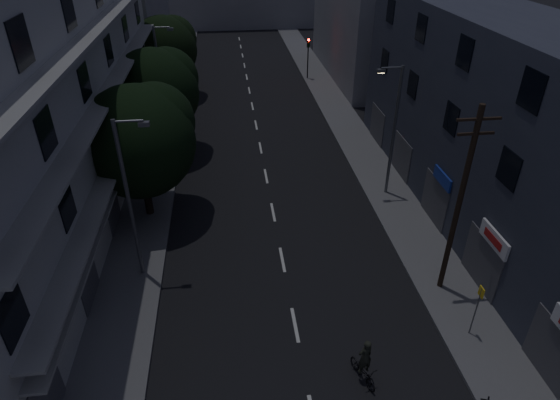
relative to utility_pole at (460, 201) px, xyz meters
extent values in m
plane|color=black|center=(-7.17, 16.99, -4.87)|extent=(160.00, 160.00, 0.00)
cube|color=#565659|center=(-14.67, 16.99, -4.79)|extent=(3.00, 90.00, 0.15)
cube|color=#565659|center=(0.33, 16.99, -4.79)|extent=(3.00, 90.00, 0.15)
cube|color=beige|center=(-7.17, -1.51, -4.86)|extent=(0.15, 2.00, 0.01)
cube|color=beige|center=(-7.17, 2.99, -4.86)|extent=(0.15, 2.00, 0.01)
cube|color=beige|center=(-7.17, 7.49, -4.86)|extent=(0.15, 2.00, 0.01)
cube|color=beige|center=(-7.17, 11.99, -4.86)|extent=(0.15, 2.00, 0.01)
cube|color=beige|center=(-7.17, 16.49, -4.86)|extent=(0.15, 2.00, 0.01)
cube|color=beige|center=(-7.17, 20.99, -4.86)|extent=(0.15, 2.00, 0.01)
cube|color=beige|center=(-7.17, 25.49, -4.86)|extent=(0.15, 2.00, 0.01)
cube|color=beige|center=(-7.17, 29.99, -4.86)|extent=(0.15, 2.00, 0.01)
cube|color=beige|center=(-7.17, 34.49, -4.86)|extent=(0.15, 2.00, 0.01)
cube|color=beige|center=(-7.17, 38.99, -4.86)|extent=(0.15, 2.00, 0.01)
cube|color=beige|center=(-7.17, 43.49, -4.86)|extent=(0.15, 2.00, 0.01)
cube|color=beige|center=(-7.17, 47.99, -4.86)|extent=(0.15, 2.00, 0.01)
cube|color=beige|center=(-7.17, 52.49, -4.86)|extent=(0.15, 2.00, 0.01)
cube|color=#A1A19C|center=(-19.17, 9.99, 2.13)|extent=(6.00, 36.00, 14.00)
cube|color=black|center=(-16.15, -5.01, -2.87)|extent=(0.06, 1.60, 1.60)
cube|color=black|center=(-16.15, 0.99, -2.87)|extent=(0.06, 1.60, 1.60)
cube|color=black|center=(-16.15, 6.99, -2.87)|extent=(0.06, 1.60, 1.60)
cube|color=black|center=(-16.15, 12.99, -2.87)|extent=(0.06, 1.60, 1.60)
cube|color=black|center=(-16.15, 18.99, -2.87)|extent=(0.06, 1.60, 1.60)
cube|color=black|center=(-16.15, 24.99, -2.87)|extent=(0.06, 1.60, 1.60)
cube|color=black|center=(-16.15, -5.01, 0.33)|extent=(0.06, 1.60, 1.60)
cube|color=black|center=(-16.15, 0.99, 0.33)|extent=(0.06, 1.60, 1.60)
cube|color=black|center=(-16.15, 6.99, 0.33)|extent=(0.06, 1.60, 1.60)
cube|color=black|center=(-16.15, 12.99, 0.33)|extent=(0.06, 1.60, 1.60)
cube|color=black|center=(-16.15, 18.99, 0.33)|extent=(0.06, 1.60, 1.60)
cube|color=black|center=(-16.15, 24.99, 0.33)|extent=(0.06, 1.60, 1.60)
cube|color=black|center=(-16.15, 0.99, 3.53)|extent=(0.06, 1.60, 1.60)
cube|color=black|center=(-16.15, 6.99, 3.53)|extent=(0.06, 1.60, 1.60)
cube|color=black|center=(-16.15, 12.99, 3.53)|extent=(0.06, 1.60, 1.60)
cube|color=black|center=(-16.15, 18.99, 3.53)|extent=(0.06, 1.60, 1.60)
cube|color=black|center=(-16.15, 24.99, 3.53)|extent=(0.06, 1.60, 1.60)
cube|color=black|center=(-16.15, 0.99, 6.73)|extent=(0.06, 1.60, 1.60)
cube|color=black|center=(-16.15, 6.99, 6.73)|extent=(0.06, 1.60, 1.60)
cube|color=gray|center=(-15.67, 9.99, -0.87)|extent=(1.00, 32.40, 0.12)
cube|color=gray|center=(-15.67, 9.99, 2.33)|extent=(1.00, 32.40, 0.12)
cube|color=gray|center=(-15.67, 9.99, 5.53)|extent=(1.00, 32.40, 0.12)
cube|color=gray|center=(-15.77, 9.99, -1.77)|extent=(0.80, 32.40, 0.12)
cube|color=#424247|center=(-16.14, -5.01, -3.47)|extent=(0.06, 2.40, 2.40)
cube|color=#424247|center=(-16.14, 0.99, -3.47)|extent=(0.06, 2.40, 2.40)
cube|color=#424247|center=(-16.14, 6.99, -3.47)|extent=(0.06, 2.40, 2.40)
cube|color=#424247|center=(-16.14, 12.99, -3.47)|extent=(0.06, 2.40, 2.40)
cube|color=#424247|center=(-16.14, 18.99, -3.47)|extent=(0.06, 2.40, 2.40)
cube|color=#424247|center=(-16.14, 24.99, -3.47)|extent=(0.06, 2.40, 2.40)
cube|color=#2E313E|center=(4.83, 5.99, 0.63)|extent=(6.00, 28.00, 11.00)
cube|color=black|center=(1.81, -0.01, 1.43)|extent=(0.06, 1.40, 1.50)
cube|color=black|center=(1.81, 5.49, 1.43)|extent=(0.06, 1.40, 1.50)
cube|color=black|center=(1.81, 10.99, 1.43)|extent=(0.06, 1.40, 1.50)
cube|color=black|center=(1.81, 16.49, 1.43)|extent=(0.06, 1.40, 1.50)
cube|color=black|center=(1.81, -0.01, 4.73)|extent=(0.06, 1.40, 1.50)
cube|color=black|center=(1.81, 5.49, 4.73)|extent=(0.06, 1.40, 1.50)
cube|color=black|center=(1.81, 10.99, 4.73)|extent=(0.06, 1.40, 1.50)
cube|color=black|center=(1.81, 16.49, 4.73)|extent=(0.06, 1.40, 1.50)
cube|color=#424247|center=(1.80, -5.51, -3.47)|extent=(0.06, 3.00, 2.60)
cube|color=#424247|center=(1.80, -0.01, -3.47)|extent=(0.06, 3.00, 2.60)
cube|color=#424247|center=(1.80, 5.49, -3.47)|extent=(0.06, 3.00, 2.60)
cube|color=#424247|center=(1.80, 10.99, -3.47)|extent=(0.06, 3.00, 2.60)
cube|color=#424247|center=(1.80, 16.49, -3.47)|extent=(0.06, 3.00, 2.60)
cube|color=silver|center=(1.73, -0.51, -1.77)|extent=(0.12, 2.20, 0.80)
cube|color=#B21414|center=(1.65, -0.51, -1.77)|extent=(0.02, 1.40, 0.36)
cube|color=navy|center=(1.73, 4.99, -1.77)|extent=(0.12, 2.00, 0.70)
cube|color=slate|center=(4.83, 33.99, 1.63)|extent=(6.00, 20.00, 13.00)
cylinder|color=black|center=(-14.40, 8.09, -2.65)|extent=(0.44, 0.44, 4.14)
sphere|color=black|center=(-14.40, 8.09, -0.16)|extent=(6.21, 6.21, 6.21)
sphere|color=black|center=(-13.47, 8.87, 0.62)|extent=(4.35, 4.35, 4.35)
sphere|color=black|center=(-15.18, 7.47, 0.31)|extent=(4.04, 4.04, 4.04)
cylinder|color=black|center=(-14.41, 16.37, -2.69)|extent=(0.44, 0.44, 4.06)
sphere|color=black|center=(-14.41, 16.37, -0.25)|extent=(6.11, 6.11, 6.11)
sphere|color=black|center=(-13.50, 17.13, 0.51)|extent=(4.28, 4.28, 4.28)
sphere|color=black|center=(-15.18, 15.76, 0.20)|extent=(3.97, 3.97, 3.97)
cylinder|color=black|center=(-14.89, 28.77, -2.72)|extent=(0.44, 0.44, 4.00)
sphere|color=black|center=(-14.89, 28.77, -0.32)|extent=(5.97, 5.97, 5.97)
sphere|color=black|center=(-13.99, 29.52, 0.43)|extent=(4.18, 4.18, 4.18)
sphere|color=black|center=(-15.63, 28.18, 0.13)|extent=(3.88, 3.88, 3.88)
cylinder|color=black|center=(-0.79, 32.85, -3.12)|extent=(0.12, 0.12, 3.20)
cube|color=black|center=(-0.79, 32.85, -1.07)|extent=(0.28, 0.22, 0.90)
sphere|color=#FF0C05|center=(-0.79, 32.70, -0.74)|extent=(0.22, 0.22, 0.22)
sphere|color=#3F330C|center=(-0.79, 32.70, -1.04)|extent=(0.22, 0.22, 0.22)
sphere|color=black|center=(-0.79, 32.70, -1.34)|extent=(0.22, 0.22, 0.22)
cylinder|color=black|center=(-13.73, 30.92, -3.12)|extent=(0.12, 0.12, 3.20)
cube|color=black|center=(-13.73, 30.92, -1.07)|extent=(0.28, 0.22, 0.90)
sphere|color=black|center=(-13.73, 30.77, -0.74)|extent=(0.22, 0.22, 0.22)
sphere|color=#3F330C|center=(-13.73, 30.77, -1.04)|extent=(0.22, 0.22, 0.22)
sphere|color=#0CFF26|center=(-13.73, 30.77, -1.34)|extent=(0.22, 0.22, 0.22)
cylinder|color=slate|center=(-14.13, 2.65, -0.72)|extent=(0.18, 0.18, 8.00)
cylinder|color=slate|center=(-13.53, 2.65, 3.18)|extent=(1.20, 0.10, 0.10)
cube|color=slate|center=(-12.93, 2.65, 3.03)|extent=(0.45, 0.25, 0.18)
cube|color=#4C4C4C|center=(-12.93, 2.65, 2.93)|extent=(0.35, 0.18, 0.04)
cylinder|color=#5B5D62|center=(0.15, 8.77, -0.72)|extent=(0.18, 0.18, 8.00)
cylinder|color=#5B5D62|center=(-0.45, 8.77, 3.18)|extent=(1.20, 0.10, 0.10)
cube|color=#5B5D62|center=(-1.05, 8.77, 3.03)|extent=(0.45, 0.25, 0.18)
cube|color=#FFD88C|center=(-1.05, 8.77, 2.93)|extent=(0.35, 0.18, 0.04)
cylinder|color=slate|center=(-14.52, 20.89, -0.72)|extent=(0.18, 0.18, 8.00)
cylinder|color=slate|center=(-13.92, 20.89, 3.18)|extent=(1.20, 0.10, 0.10)
cube|color=slate|center=(-13.32, 20.89, 3.03)|extent=(0.45, 0.25, 0.18)
cube|color=#4C4C4C|center=(-13.32, 20.89, 2.93)|extent=(0.35, 0.18, 0.04)
cylinder|color=black|center=(0.00, 0.00, -0.22)|extent=(0.24, 0.24, 9.00)
cube|color=black|center=(0.00, 0.00, 3.68)|extent=(1.80, 0.10, 0.10)
cube|color=black|center=(0.00, 0.00, 3.08)|extent=(1.50, 0.10, 0.10)
cylinder|color=#595B60|center=(0.03, -2.97, -3.47)|extent=(0.06, 0.06, 2.50)
cube|color=yellow|center=(0.03, -2.97, -2.42)|extent=(0.05, 0.35, 0.45)
imported|color=black|center=(-5.02, -4.54, -4.44)|extent=(1.05, 1.73, 0.86)
imported|color=black|center=(-5.02, -4.54, -3.62)|extent=(0.69, 0.56, 1.64)
camera|label=1|loc=(-9.53, -15.74, 10.41)|focal=30.00mm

